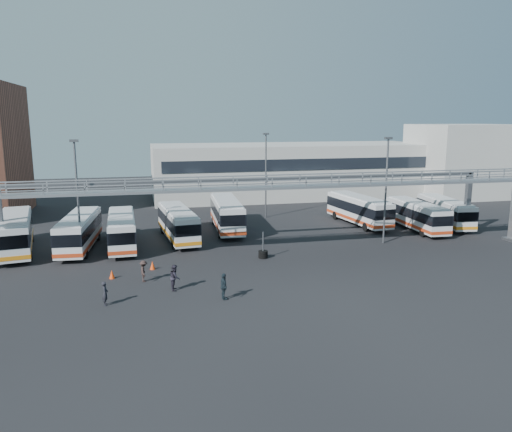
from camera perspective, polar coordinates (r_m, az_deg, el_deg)
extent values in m
plane|color=black|center=(39.47, 3.36, -6.50)|extent=(140.00, 140.00, 0.00)
cube|color=#919399|center=(42.83, 1.56, 3.29)|extent=(50.00, 1.80, 0.22)
cube|color=#919399|center=(41.90, 1.86, 4.42)|extent=(50.00, 0.10, 0.10)
cube|color=#919399|center=(43.53, 1.28, 4.68)|extent=(50.00, 0.10, 0.10)
cube|color=#4C4F54|center=(46.66, 0.31, 4.19)|extent=(45.00, 0.50, 0.35)
cube|color=#9E9E99|center=(77.87, 3.94, 5.25)|extent=(42.00, 14.00, 8.00)
cube|color=#B2B2AD|center=(83.97, 22.54, 5.89)|extent=(14.00, 12.00, 11.00)
cylinder|color=#4C4F54|center=(44.89, -19.67, 1.58)|extent=(0.18, 0.18, 10.00)
cube|color=#4C4F54|center=(44.38, -20.10, 8.08)|extent=(0.70, 0.35, 0.22)
cylinder|color=#4C4F54|center=(49.19, 14.61, 2.66)|extent=(0.18, 0.18, 10.00)
cube|color=#4C4F54|center=(48.74, 14.90, 8.60)|extent=(0.70, 0.35, 0.22)
cylinder|color=#4C4F54|center=(60.30, 1.13, 4.52)|extent=(0.18, 0.18, 10.00)
cube|color=#4C4F54|center=(59.92, 1.15, 9.37)|extent=(0.70, 0.35, 0.22)
cube|color=silver|center=(49.90, -25.76, -1.67)|extent=(4.35, 11.35, 2.77)
cube|color=black|center=(49.84, -25.80, -1.31)|extent=(4.42, 11.42, 1.11)
cube|color=orange|center=(50.11, -25.67, -2.77)|extent=(4.41, 11.41, 0.35)
cube|color=silver|center=(49.63, -25.91, -0.02)|extent=(3.91, 10.22, 0.16)
cylinder|color=black|center=(46.83, -27.21, -4.27)|extent=(0.47, 1.04, 1.01)
cylinder|color=black|center=(46.69, -24.42, -4.07)|extent=(0.47, 1.04, 1.01)
cylinder|color=black|center=(53.72, -26.69, -2.37)|extent=(0.47, 1.04, 1.01)
cylinder|color=black|center=(53.59, -24.27, -2.19)|extent=(0.47, 1.04, 1.01)
cube|color=silver|center=(48.70, -19.54, -1.61)|extent=(3.24, 10.65, 2.62)
cube|color=black|center=(48.64, -19.56, -1.26)|extent=(3.30, 10.71, 1.05)
cube|color=#B53616|center=(48.91, -19.47, -2.68)|extent=(3.29, 10.70, 0.33)
cube|color=silver|center=(48.43, -19.65, -0.01)|extent=(2.91, 9.58, 0.15)
cylinder|color=black|center=(46.03, -21.53, -4.09)|extent=(0.36, 0.97, 0.95)
cylinder|color=black|center=(45.59, -18.90, -4.05)|extent=(0.36, 0.97, 0.95)
cylinder|color=black|center=(52.40, -19.92, -2.19)|extent=(0.36, 0.97, 0.95)
cylinder|color=black|center=(52.01, -17.60, -2.14)|extent=(0.36, 0.97, 0.95)
cube|color=silver|center=(48.29, -15.09, -1.51)|extent=(2.65, 10.30, 2.56)
cube|color=black|center=(48.23, -15.11, -1.16)|extent=(2.71, 10.36, 1.02)
cube|color=#B53616|center=(48.49, -15.03, -2.55)|extent=(2.70, 10.35, 0.33)
cube|color=silver|center=(48.02, -15.17, 0.07)|extent=(2.38, 9.27, 0.15)
cylinder|color=black|center=(45.41, -16.32, -3.97)|extent=(0.31, 0.94, 0.93)
cylinder|color=black|center=(45.40, -13.68, -3.84)|extent=(0.31, 0.94, 0.93)
cylinder|color=black|center=(51.77, -16.18, -2.13)|extent=(0.31, 0.94, 0.93)
cylinder|color=black|center=(51.76, -13.87, -2.01)|extent=(0.31, 0.94, 0.93)
cube|color=silver|center=(50.10, -8.93, -0.77)|extent=(3.42, 10.60, 2.60)
cube|color=black|center=(50.03, -8.94, -0.43)|extent=(3.48, 10.66, 1.04)
cube|color=orange|center=(50.29, -8.90, -1.80)|extent=(3.47, 10.65, 0.33)
cube|color=silver|center=(49.83, -8.98, 0.78)|extent=(3.08, 9.54, 0.15)
cylinder|color=black|center=(47.00, -9.43, -3.15)|extent=(0.38, 0.97, 0.95)
cylinder|color=black|center=(47.38, -6.90, -2.96)|extent=(0.38, 0.97, 0.95)
cylinder|color=black|center=(53.41, -10.65, -1.46)|extent=(0.38, 0.97, 0.95)
cylinder|color=black|center=(53.75, -8.41, -1.31)|extent=(0.38, 0.97, 0.95)
cube|color=silver|center=(53.83, -3.36, 0.29)|extent=(3.14, 11.21, 2.77)
cube|color=black|center=(53.77, -3.36, 0.64)|extent=(3.21, 11.27, 1.11)
cube|color=#B53616|center=(54.02, -3.35, -0.73)|extent=(3.20, 11.26, 0.35)
cube|color=silver|center=(53.57, -3.38, 1.83)|extent=(2.83, 10.09, 0.16)
cylinder|color=black|center=(50.54, -4.16, -1.98)|extent=(0.36, 1.02, 1.01)
cylinder|color=black|center=(50.80, -1.60, -1.88)|extent=(0.36, 1.02, 1.01)
cylinder|color=black|center=(57.44, -4.88, -0.40)|extent=(0.36, 1.02, 1.01)
cylinder|color=black|center=(57.68, -2.63, -0.32)|extent=(0.36, 1.02, 1.01)
cube|color=silver|center=(57.85, 11.65, 0.77)|extent=(3.54, 10.85, 2.66)
cube|color=black|center=(57.80, 11.66, 1.08)|extent=(3.61, 10.91, 1.07)
cube|color=#B53616|center=(58.03, 11.61, -0.15)|extent=(3.60, 10.90, 0.34)
cube|color=silver|center=(57.62, 11.70, 2.15)|extent=(3.19, 9.76, 0.15)
cylinder|color=black|center=(54.69, 12.44, -1.23)|extent=(0.39, 0.99, 0.97)
cylinder|color=black|center=(55.85, 14.35, -1.06)|extent=(0.39, 0.99, 0.97)
cylinder|color=black|center=(60.46, 9.07, 0.07)|extent=(0.39, 0.99, 0.97)
cylinder|color=black|center=(61.51, 10.86, 0.19)|extent=(0.39, 0.99, 0.97)
cube|color=silver|center=(56.64, 17.87, 0.13)|extent=(2.51, 10.06, 2.50)
cube|color=black|center=(56.59, 17.89, 0.42)|extent=(2.57, 10.12, 1.00)
cube|color=#B53616|center=(56.81, 17.82, -0.75)|extent=(2.56, 10.11, 0.32)
cube|color=silver|center=(56.42, 17.95, 1.45)|extent=(2.26, 9.05, 0.15)
cylinder|color=black|center=(53.67, 18.53, -1.82)|extent=(0.29, 0.92, 0.91)
cylinder|color=black|center=(54.72, 20.37, -1.70)|extent=(0.29, 0.92, 0.91)
cylinder|color=black|center=(59.15, 15.43, -0.47)|extent=(0.29, 0.92, 0.91)
cylinder|color=black|center=(60.10, 17.15, -0.39)|extent=(0.29, 0.92, 0.91)
cube|color=silver|center=(60.02, 20.77, 0.53)|extent=(3.53, 10.18, 2.49)
cube|color=black|center=(59.97, 20.79, 0.81)|extent=(3.60, 10.24, 1.00)
cube|color=orange|center=(60.18, 20.71, -0.30)|extent=(3.59, 10.23, 0.32)
cube|color=silver|center=(59.81, 20.86, 1.77)|extent=(3.18, 9.16, 0.14)
cylinder|color=black|center=(57.00, 21.19, -1.26)|extent=(0.39, 0.93, 0.91)
cylinder|color=black|center=(57.94, 22.98, -1.20)|extent=(0.39, 0.93, 0.91)
cylinder|color=black|center=(62.63, 18.58, -0.03)|extent=(0.39, 0.93, 0.91)
cylinder|color=black|center=(63.49, 20.25, 0.01)|extent=(0.39, 0.93, 0.91)
imported|color=black|center=(34.06, -16.86, -8.47)|extent=(0.41, 0.60, 1.59)
imported|color=#211E2A|center=(35.84, -9.25, -6.94)|extent=(0.81, 0.97, 1.83)
imported|color=#2E211F|center=(38.06, -12.70, -6.16)|extent=(0.60, 1.04, 1.61)
imported|color=black|center=(33.62, -3.70, -8.05)|extent=(0.56, 1.11, 1.82)
cone|color=#EE3F0D|center=(39.51, -16.14, -6.42)|extent=(0.52, 0.52, 0.66)
cone|color=#EE3F0D|center=(41.04, -11.75, -5.54)|extent=(0.44, 0.44, 0.67)
cylinder|color=black|center=(43.42, 0.81, -4.67)|extent=(0.82, 0.82, 0.20)
cylinder|color=black|center=(43.36, 0.81, -4.40)|extent=(0.82, 0.82, 0.20)
cylinder|color=black|center=(43.31, 0.82, -4.13)|extent=(0.82, 0.82, 0.20)
cylinder|color=#4C4F54|center=(43.15, 0.82, -3.33)|extent=(0.12, 0.12, 2.34)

